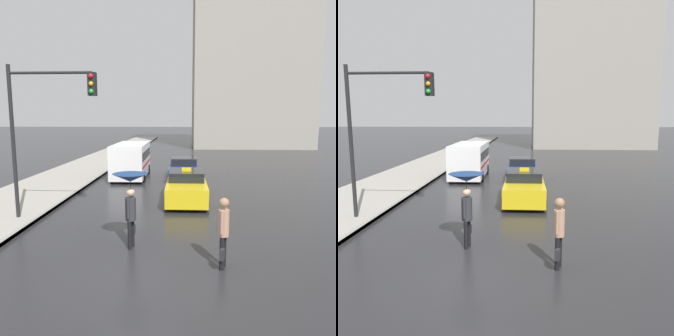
{
  "view_description": "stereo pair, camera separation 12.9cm",
  "coord_description": "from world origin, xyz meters",
  "views": [
    {
      "loc": [
        1.2,
        -6.98,
        3.82
      ],
      "look_at": [
        0.39,
        9.06,
        1.4
      ],
      "focal_mm": 35.0,
      "sensor_mm": 36.0,
      "label": 1
    },
    {
      "loc": [
        1.33,
        -6.97,
        3.82
      ],
      "look_at": [
        0.39,
        9.06,
        1.4
      ],
      "focal_mm": 35.0,
      "sensor_mm": 36.0,
      "label": 2
    }
  ],
  "objects": [
    {
      "name": "pedestrian_with_umbrella",
      "position": [
        -0.37,
        2.28,
        1.79
      ],
      "size": [
        1.03,
        1.03,
        2.25
      ],
      "rotation": [
        0.0,
        0.0,
        1.35
      ],
      "color": "black",
      "rests_on": "ground_plane"
    },
    {
      "name": "traffic_light",
      "position": [
        -3.83,
        4.69,
        3.96
      ],
      "size": [
        3.21,
        0.38,
        5.73
      ],
      "color": "black",
      "rests_on": "ground_plane"
    },
    {
      "name": "building_tower_near",
      "position": [
        9.97,
        39.84,
        16.97
      ],
      "size": [
        15.22,
        11.63,
        33.95
      ],
      "color": "gray",
      "rests_on": "ground_plane"
    },
    {
      "name": "pedestrian_man",
      "position": [
        2.2,
        1.04,
        1.08
      ],
      "size": [
        0.36,
        0.57,
        1.86
      ],
      "rotation": [
        0.0,
        0.0,
        -1.95
      ],
      "color": "black",
      "rests_on": "ground_plane"
    },
    {
      "name": "taxi",
      "position": [
        1.3,
        8.09,
        0.67
      ],
      "size": [
        1.91,
        4.35,
        1.57
      ],
      "rotation": [
        0.0,
        0.0,
        3.14
      ],
      "color": "gold",
      "rests_on": "ground_plane"
    },
    {
      "name": "sedan_red",
      "position": [
        1.17,
        13.82,
        0.63
      ],
      "size": [
        1.91,
        4.41,
        1.35
      ],
      "rotation": [
        0.0,
        0.0,
        3.14
      ],
      "color": "navy",
      "rests_on": "ground_plane"
    },
    {
      "name": "ground_plane",
      "position": [
        0.0,
        0.0,
        0.0
      ],
      "size": [
        300.0,
        300.0,
        0.0
      ],
      "primitive_type": "plane",
      "color": "#262628"
    },
    {
      "name": "ambulance_van",
      "position": [
        -2.27,
        14.19,
        1.24
      ],
      "size": [
        2.15,
        5.22,
        2.22
      ],
      "rotation": [
        0.0,
        0.0,
        3.15
      ],
      "color": "white",
      "rests_on": "ground_plane"
    }
  ]
}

